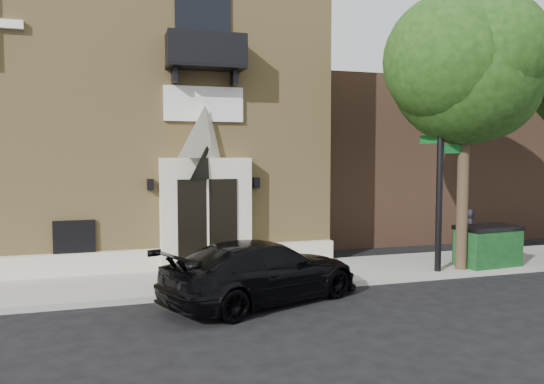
# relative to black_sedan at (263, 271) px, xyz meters

# --- Properties ---
(ground) EXTENTS (120.00, 120.00, 0.00)m
(ground) POSITION_rel_black_sedan_xyz_m (0.28, 0.67, -0.73)
(ground) COLOR black
(ground) RESTS_ON ground
(sidewalk) EXTENTS (42.00, 3.00, 0.15)m
(sidewalk) POSITION_rel_black_sedan_xyz_m (1.28, 2.17, -0.65)
(sidewalk) COLOR gray
(sidewalk) RESTS_ON ground
(church) EXTENTS (12.20, 11.01, 9.30)m
(church) POSITION_rel_black_sedan_xyz_m (-2.71, 8.62, 3.91)
(church) COLOR #A6884E
(church) RESTS_ON ground
(neighbour_building) EXTENTS (18.00, 8.00, 6.40)m
(neighbour_building) POSITION_rel_black_sedan_xyz_m (12.28, 9.67, 2.47)
(neighbour_building) COLOR brown
(neighbour_building) RESTS_ON ground
(street_tree_left) EXTENTS (4.97, 4.38, 7.77)m
(street_tree_left) POSITION_rel_black_sedan_xyz_m (6.30, 1.02, 5.14)
(street_tree_left) COLOR #38281C
(street_tree_left) RESTS_ON sidewalk
(black_sedan) EXTENTS (5.41, 3.75, 1.45)m
(black_sedan) POSITION_rel_black_sedan_xyz_m (0.00, 0.00, 0.00)
(black_sedan) COLOR black
(black_sedan) RESTS_ON ground
(street_sign) EXTENTS (1.06, 1.06, 6.68)m
(street_sign) POSITION_rel_black_sedan_xyz_m (5.49, 1.09, 2.78)
(street_sign) COLOR black
(street_sign) RESTS_ON sidewalk
(fire_hydrant) EXTENTS (0.46, 0.36, 0.80)m
(fire_hydrant) POSITION_rel_black_sedan_xyz_m (7.01, 0.97, -0.18)
(fire_hydrant) COLOR #AA1734
(fire_hydrant) RESTS_ON sidewalk
(dumpster) EXTENTS (1.92, 1.21, 1.20)m
(dumpster) POSITION_rel_black_sedan_xyz_m (7.32, 1.27, 0.03)
(dumpster) COLOR #0F3915
(dumpster) RESTS_ON sidewalk
(planter) EXTENTS (0.71, 0.62, 0.78)m
(planter) POSITION_rel_black_sedan_xyz_m (-0.61, 3.13, -0.19)
(planter) COLOR #4A6733
(planter) RESTS_ON sidewalk
(pedestrian_near) EXTENTS (0.63, 0.47, 1.57)m
(pedestrian_near) POSITION_rel_black_sedan_xyz_m (7.50, 2.36, 0.21)
(pedestrian_near) COLOR black
(pedestrian_near) RESTS_ON sidewalk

